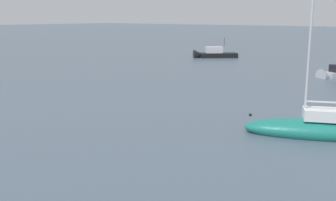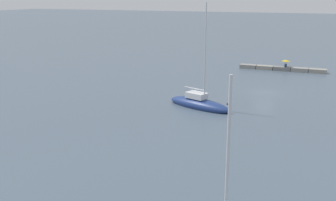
% 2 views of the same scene
% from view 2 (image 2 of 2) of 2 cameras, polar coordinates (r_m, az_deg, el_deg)
% --- Properties ---
extents(ground_plane, '(500.00, 500.00, 0.00)m').
position_cam_2_polar(ground_plane, '(56.72, 13.34, 1.10)').
color(ground_plane, '#475666').
extents(seawall_pier, '(14.73, 1.55, 0.67)m').
position_cam_2_polar(seawall_pier, '(74.02, 15.69, 4.33)').
color(seawall_pier, gray).
rests_on(seawall_pier, ground_plane).
extents(person_seated_blue_left, '(0.49, 0.67, 0.73)m').
position_cam_2_polar(person_seated_blue_left, '(73.66, 16.16, 4.72)').
color(person_seated_blue_left, '#1E2333').
rests_on(person_seated_blue_left, seawall_pier).
extents(umbrella_open_yellow, '(1.40, 1.40, 1.30)m').
position_cam_2_polar(umbrella_open_yellow, '(73.74, 16.21, 5.41)').
color(umbrella_open_yellow, black).
rests_on(umbrella_open_yellow, seawall_pier).
extents(sailboat_navy_near, '(8.89, 5.19, 12.50)m').
position_cam_2_polar(sailboat_navy_near, '(48.07, 4.40, -0.44)').
color(sailboat_navy_near, navy).
rests_on(sailboat_navy_near, ground_plane).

